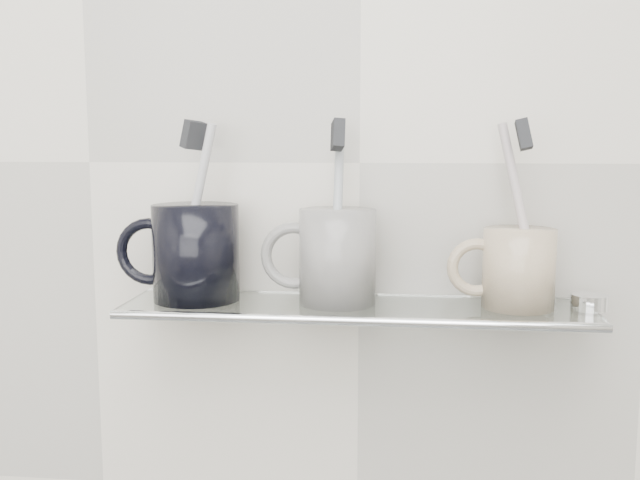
# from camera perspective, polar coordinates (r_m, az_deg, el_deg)

# --- Properties ---
(wall_back) EXTENTS (2.50, 0.00, 2.50)m
(wall_back) POSITION_cam_1_polar(r_m,az_deg,el_deg) (0.81, 3.19, 6.18)
(wall_back) COLOR silver
(wall_back) RESTS_ON ground
(shelf_glass) EXTENTS (0.50, 0.12, 0.01)m
(shelf_glass) POSITION_cam_1_polar(r_m,az_deg,el_deg) (0.77, 2.85, -5.47)
(shelf_glass) COLOR silver
(shelf_glass) RESTS_ON wall_back
(shelf_rail) EXTENTS (0.50, 0.01, 0.01)m
(shelf_rail) POSITION_cam_1_polar(r_m,az_deg,el_deg) (0.72, 2.57, -6.49)
(shelf_rail) COLOR silver
(shelf_rail) RESTS_ON shelf_glass
(bracket_left) EXTENTS (0.02, 0.03, 0.02)m
(bracket_left) POSITION_cam_1_polar(r_m,az_deg,el_deg) (0.86, -11.17, -5.01)
(bracket_left) COLOR silver
(bracket_left) RESTS_ON wall_back
(bracket_right) EXTENTS (0.02, 0.03, 0.02)m
(bracket_right) POSITION_cam_1_polar(r_m,az_deg,el_deg) (0.83, 17.67, -5.58)
(bracket_right) COLOR silver
(bracket_right) RESTS_ON wall_back
(mug_left) EXTENTS (0.11, 0.11, 0.11)m
(mug_left) POSITION_cam_1_polar(r_m,az_deg,el_deg) (0.80, -9.89, -1.00)
(mug_left) COLOR black
(mug_left) RESTS_ON shelf_glass
(mug_left_handle) EXTENTS (0.08, 0.01, 0.08)m
(mug_left_handle) POSITION_cam_1_polar(r_m,az_deg,el_deg) (0.81, -13.50, -0.92)
(mug_left_handle) COLOR black
(mug_left_handle) RESTS_ON mug_left
(toothbrush_left) EXTENTS (0.06, 0.03, 0.19)m
(toothbrush_left) POSITION_cam_1_polar(r_m,az_deg,el_deg) (0.79, -9.97, 2.46)
(toothbrush_left) COLOR silver
(toothbrush_left) RESTS_ON mug_left
(bristles_left) EXTENTS (0.03, 0.03, 0.03)m
(bristles_left) POSITION_cam_1_polar(r_m,az_deg,el_deg) (0.79, -10.11, 8.28)
(bristles_left) COLOR #242528
(bristles_left) RESTS_ON toothbrush_left
(mug_center) EXTENTS (0.11, 0.11, 0.10)m
(mug_center) POSITION_cam_1_polar(r_m,az_deg,el_deg) (0.77, 1.40, -1.34)
(mug_center) COLOR white
(mug_center) RESTS_ON shelf_glass
(mug_center_handle) EXTENTS (0.07, 0.01, 0.07)m
(mug_center_handle) POSITION_cam_1_polar(r_m,az_deg,el_deg) (0.77, -2.10, -1.27)
(mug_center_handle) COLOR white
(mug_center_handle) RESTS_ON mug_center
(toothbrush_center) EXTENTS (0.01, 0.07, 0.19)m
(toothbrush_center) POSITION_cam_1_polar(r_m,az_deg,el_deg) (0.76, 1.41, 2.38)
(toothbrush_center) COLOR #99A5AA
(toothbrush_center) RESTS_ON mug_center
(bristles_center) EXTENTS (0.02, 0.03, 0.04)m
(bristles_center) POSITION_cam_1_polar(r_m,az_deg,el_deg) (0.76, 1.44, 8.42)
(bristles_center) COLOR #242528
(bristles_center) RESTS_ON toothbrush_center
(mug_right) EXTENTS (0.09, 0.09, 0.08)m
(mug_right) POSITION_cam_1_polar(r_m,az_deg,el_deg) (0.78, 15.61, -2.19)
(mug_right) COLOR beige
(mug_right) RESTS_ON shelf_glass
(mug_right_handle) EXTENTS (0.06, 0.01, 0.06)m
(mug_right_handle) POSITION_cam_1_polar(r_m,az_deg,el_deg) (0.77, 12.42, -2.16)
(mug_right_handle) COLOR beige
(mug_right_handle) RESTS_ON mug_right
(toothbrush_right) EXTENTS (0.05, 0.04, 0.19)m
(toothbrush_right) POSITION_cam_1_polar(r_m,az_deg,el_deg) (0.77, 15.77, 2.14)
(toothbrush_right) COLOR #BCA19B
(toothbrush_right) RESTS_ON mug_right
(bristles_right) EXTENTS (0.02, 0.03, 0.03)m
(bristles_right) POSITION_cam_1_polar(r_m,az_deg,el_deg) (0.76, 15.99, 8.11)
(bristles_right) COLOR #242528
(bristles_right) RESTS_ON toothbrush_right
(chrome_cap) EXTENTS (0.04, 0.04, 0.02)m
(chrome_cap) POSITION_cam_1_polar(r_m,az_deg,el_deg) (0.80, 20.73, -4.65)
(chrome_cap) COLOR silver
(chrome_cap) RESTS_ON shelf_glass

